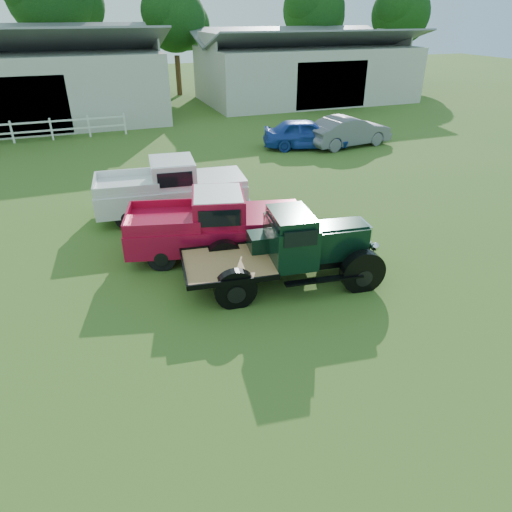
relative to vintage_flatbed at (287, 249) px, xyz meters
name	(u,v)px	position (x,y,z in m)	size (l,w,h in m)	color
ground	(266,319)	(-1.10, -1.37, -1.00)	(120.00, 120.00, 0.00)	#3C6520
shed_left	(12,76)	(-8.10, 24.63, 1.80)	(18.80, 10.20, 5.60)	#9B9787
shed_right	(305,66)	(12.90, 25.63, 1.60)	(16.80, 9.20, 5.20)	#9B9787
tree_b	(55,21)	(-5.10, 32.63, 4.75)	(6.90, 6.90, 11.50)	black
tree_c	(176,38)	(3.90, 31.63, 3.50)	(5.40, 5.40, 9.00)	black
tree_d	(313,29)	(16.90, 32.63, 4.00)	(6.00, 6.00, 10.00)	black
tree_e	(398,31)	(24.90, 30.63, 3.75)	(5.70, 5.70, 9.50)	black
vintage_flatbed	(287,249)	(0.00, 0.00, 0.00)	(5.06, 2.01, 2.01)	black
red_pickup	(215,224)	(-1.26, 2.27, -0.04)	(5.26, 2.02, 1.92)	#A90C2C
white_pickup	(171,188)	(-1.89, 5.67, -0.03)	(5.30, 2.06, 1.95)	silver
misc_car_blue	(306,134)	(6.47, 12.12, -0.25)	(1.78, 4.43, 1.51)	#1D3EA1
misc_car_grey	(349,131)	(8.79, 11.73, -0.23)	(1.64, 4.70, 1.55)	slate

